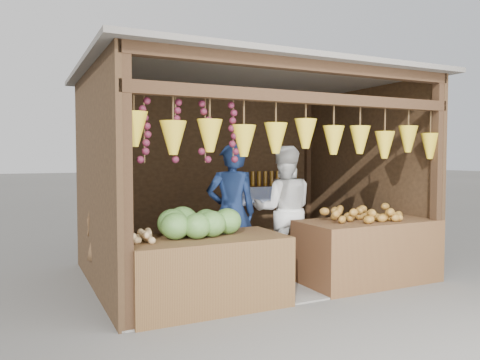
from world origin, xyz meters
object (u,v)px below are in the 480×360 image
object	(u,v)px
vendor_seated	(104,222)
counter_right	(367,251)
counter_left	(206,272)
man_standing	(231,213)
woman_standing	(284,210)

from	to	relation	value
vendor_seated	counter_right	bearing A→B (deg)	-165.14
counter_left	counter_right	world-z (taller)	counter_right
man_standing	counter_right	bearing A→B (deg)	166.68
man_standing	woman_standing	xyz separation A→B (m)	(0.80, 0.06, -0.01)
counter_right	woman_standing	size ratio (longest dim) A/B	1.02
counter_right	woman_standing	distance (m)	1.20
man_standing	vendor_seated	bearing A→B (deg)	-4.42
counter_right	woman_standing	world-z (taller)	woman_standing
man_standing	vendor_seated	world-z (taller)	man_standing
vendor_seated	woman_standing	bearing A→B (deg)	-153.16
man_standing	counter_left	bearing A→B (deg)	62.92
counter_right	woman_standing	xyz separation A→B (m)	(-0.73, 0.82, 0.47)
man_standing	vendor_seated	distance (m)	1.56
counter_left	counter_right	bearing A→B (deg)	0.58
woman_standing	vendor_seated	size ratio (longest dim) A/B	1.67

